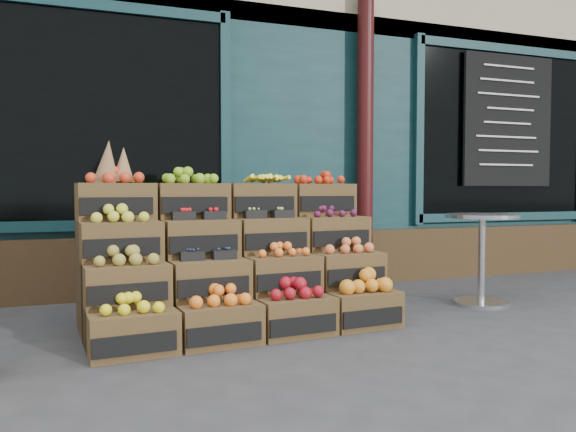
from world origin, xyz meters
name	(u,v)px	position (x,y,z in m)	size (l,w,h in m)	color
ground	(350,342)	(0.00, 0.00, 0.00)	(60.00, 60.00, 0.00)	#363638
shop_facade	(201,102)	(0.00, 5.11, 2.40)	(12.00, 6.24, 4.80)	#0F3033
crate_display	(234,269)	(-0.62, 0.77, 0.44)	(2.36, 1.28, 1.43)	#523B20
bistro_table	(482,248)	(1.70, 0.72, 0.52)	(0.66, 0.66, 0.83)	#B2B5BA
shopkeeper	(78,195)	(-1.77, 2.77, 1.00)	(0.73, 0.48, 1.99)	#175019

